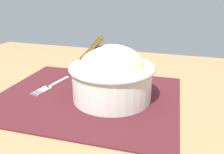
% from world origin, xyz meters
% --- Properties ---
extents(table, '(1.17, 0.84, 0.72)m').
position_xyz_m(table, '(0.00, 0.00, 0.65)').
color(table, '#99754C').
rests_on(table, ground_plane).
extents(placemat, '(0.42, 0.35, 0.00)m').
position_xyz_m(placemat, '(-0.00, 0.01, 0.72)').
color(placemat, '#47191E').
rests_on(placemat, table).
extents(bowl, '(0.20, 0.20, 0.14)m').
position_xyz_m(bowl, '(-0.06, 0.01, 0.78)').
color(bowl, silver).
rests_on(bowl, placemat).
extents(fork, '(0.04, 0.13, 0.00)m').
position_xyz_m(fork, '(0.11, -0.01, 0.72)').
color(fork, '#B5B5B5').
rests_on(fork, placemat).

